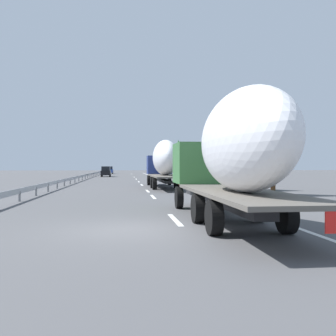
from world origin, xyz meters
The scene contains 23 objects.
ground_plane centered at (40.00, 0.00, 0.00)m, with size 260.00×260.00×0.00m, color #4C4C4F.
lane_stripe_0 centered at (2.00, -1.80, 0.00)m, with size 3.20×0.20×0.01m, color white.
lane_stripe_1 centered at (12.67, -1.80, 0.00)m, with size 3.20×0.20×0.01m, color white.
lane_stripe_2 centered at (18.38, -1.80, 0.00)m, with size 3.20×0.20×0.01m, color white.
lane_stripe_3 centered at (28.41, -1.80, 0.00)m, with size 3.20×0.20×0.01m, color white.
lane_stripe_4 centered at (36.49, -1.80, 0.00)m, with size 3.20×0.20×0.01m, color white.
lane_stripe_5 centered at (46.90, -1.80, 0.00)m, with size 3.20×0.20×0.01m, color white.
lane_stripe_6 centered at (56.98, -1.80, 0.00)m, with size 3.20×0.20×0.01m, color white.
lane_stripe_7 centered at (58.64, -1.80, 0.00)m, with size 3.20×0.20×0.01m, color white.
lane_stripe_8 centered at (84.77, -1.80, 0.00)m, with size 3.20×0.20×0.01m, color white.
edge_line_right centered at (45.00, -5.50, 0.00)m, with size 110.00×0.20×0.01m, color white.
truck_lead centered at (22.97, -3.60, 2.46)m, with size 14.27×2.55×4.36m.
truck_trailing centered at (0.70, -3.60, 2.50)m, with size 12.92×2.55×4.41m.
car_blue_sedan centered at (88.17, 3.83, 0.96)m, with size 4.28×1.85×1.93m.
car_black_suv centered at (60.66, 3.48, 0.98)m, with size 4.52×1.78×1.97m.
road_sign centered at (42.99, -6.70, 2.27)m, with size 0.10×0.90×3.28m.
tree_0 centered at (55.71, -10.73, 3.79)m, with size 2.54×2.54×6.27m.
tree_1 centered at (70.59, -13.25, 3.78)m, with size 3.41×3.41×6.22m.
tree_2 centered at (18.29, -10.88, 3.16)m, with size 3.14×3.14×5.06m.
tree_3 centered at (13.20, -10.20, 4.72)m, with size 2.72×2.72×7.54m.
tree_4 centered at (63.22, -10.81, 4.41)m, with size 3.81×3.81×7.33m.
tree_5 centered at (82.18, -10.10, 3.93)m, with size 3.13×3.13×6.43m.
guardrail_median centered at (43.00, 6.00, 0.58)m, with size 94.00×0.10×0.76m.
Camera 1 is at (-12.04, 0.10, 2.01)m, focal length 40.48 mm.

